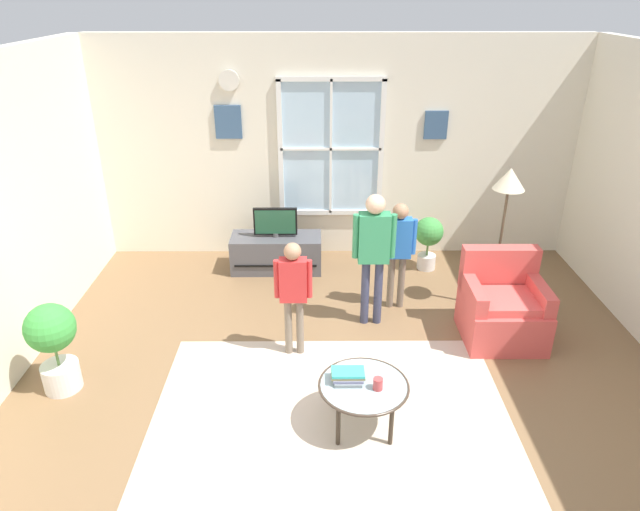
# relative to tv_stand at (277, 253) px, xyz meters

# --- Properties ---
(ground_plane) EXTENTS (6.50, 6.98, 0.02)m
(ground_plane) POSITION_rel_tv_stand_xyz_m (0.76, -2.66, -0.23)
(ground_plane) COLOR brown
(back_wall) EXTENTS (5.90, 0.17, 2.74)m
(back_wall) POSITION_rel_tv_stand_xyz_m (0.76, 0.58, 1.15)
(back_wall) COLOR silver
(back_wall) RESTS_ON ground_plane
(area_rug) EXTENTS (2.95, 2.09, 0.01)m
(area_rug) POSITION_rel_tv_stand_xyz_m (0.62, -2.65, -0.22)
(area_rug) COLOR #C6B29E
(area_rug) RESTS_ON ground_plane
(tv_stand) EXTENTS (1.11, 0.47, 0.44)m
(tv_stand) POSITION_rel_tv_stand_xyz_m (0.00, 0.00, 0.00)
(tv_stand) COLOR #4C4C51
(tv_stand) RESTS_ON ground_plane
(television) EXTENTS (0.53, 0.08, 0.37)m
(television) POSITION_rel_tv_stand_xyz_m (-0.00, -0.00, 0.42)
(television) COLOR #4C4C4C
(television) RESTS_ON tv_stand
(armchair) EXTENTS (0.76, 0.74, 0.87)m
(armchair) POSITION_rel_tv_stand_xyz_m (2.34, -1.51, 0.10)
(armchair) COLOR #D14C47
(armchair) RESTS_ON ground_plane
(coffee_table) EXTENTS (0.72, 0.72, 0.42)m
(coffee_table) POSITION_rel_tv_stand_xyz_m (0.86, -2.80, 0.16)
(coffee_table) COLOR #99B2B7
(coffee_table) RESTS_ON ground_plane
(book_stack) EXTENTS (0.26, 0.19, 0.09)m
(book_stack) POSITION_rel_tv_stand_xyz_m (0.74, -2.75, 0.24)
(book_stack) COLOR slate
(book_stack) RESTS_ON coffee_table
(cup) EXTENTS (0.08, 0.08, 0.10)m
(cup) POSITION_rel_tv_stand_xyz_m (0.97, -2.85, 0.24)
(cup) COLOR #BF3F3F
(cup) RESTS_ON coffee_table
(remote_near_books) EXTENTS (0.06, 0.14, 0.02)m
(remote_near_books) POSITION_rel_tv_stand_xyz_m (0.80, -2.77, 0.20)
(remote_near_books) COLOR black
(remote_near_books) RESTS_ON coffee_table
(person_green_shirt) EXTENTS (0.43, 0.19, 1.42)m
(person_green_shirt) POSITION_rel_tv_stand_xyz_m (1.06, -1.24, 0.67)
(person_green_shirt) COLOR #333851
(person_green_shirt) RESTS_ON ground_plane
(person_blue_shirt) EXTENTS (0.36, 0.17, 1.21)m
(person_blue_shirt) POSITION_rel_tv_stand_xyz_m (1.36, -0.92, 0.53)
(person_blue_shirt) COLOR #726656
(person_blue_shirt) RESTS_ON ground_plane
(person_red_shirt) EXTENTS (0.35, 0.16, 1.16)m
(person_red_shirt) POSITION_rel_tv_stand_xyz_m (0.28, -1.79, 0.51)
(person_red_shirt) COLOR #726656
(person_red_shirt) RESTS_ON ground_plane
(potted_plant_by_window) EXTENTS (0.35, 0.35, 0.68)m
(potted_plant_by_window) POSITION_rel_tv_stand_xyz_m (1.87, 0.01, 0.21)
(potted_plant_by_window) COLOR silver
(potted_plant_by_window) RESTS_ON ground_plane
(potted_plant_corner) EXTENTS (0.42, 0.42, 0.83)m
(potted_plant_corner) POSITION_rel_tv_stand_xyz_m (-1.74, -2.31, 0.28)
(potted_plant_corner) COLOR silver
(potted_plant_corner) RESTS_ON ground_plane
(floor_lamp) EXTENTS (0.32, 0.32, 1.58)m
(floor_lamp) POSITION_rel_tv_stand_xyz_m (2.43, -0.92, 1.10)
(floor_lamp) COLOR black
(floor_lamp) RESTS_ON ground_plane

